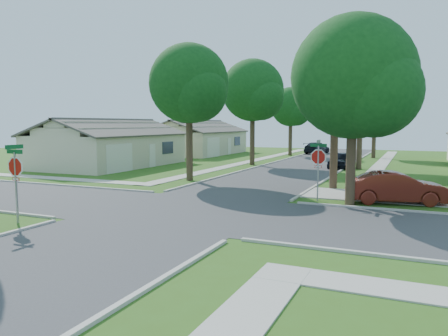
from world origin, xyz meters
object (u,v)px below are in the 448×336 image
car_driveway (397,188)px  car_curb_west (317,148)px  stop_sign_sw (15,170)px  tree_e_mid (362,93)px  car_curb_east (341,160)px  tree_w_near (190,87)px  tree_w_mid (253,93)px  tree_w_far (291,109)px  tree_ne_corner (355,83)px  tree_e_far (376,103)px  house_nw_near (110,149)px  stop_sign_ne (318,160)px  tree_e_near (336,90)px  house_nw_far (198,142)px

car_driveway → car_curb_west: car_driveway is taller
stop_sign_sw → tree_e_mid: tree_e_mid is taller
car_curb_east → car_curb_west: size_ratio=0.82×
tree_w_near → car_curb_west: tree_w_near is taller
tree_w_mid → tree_w_far: 13.04m
tree_w_mid → tree_w_far: (-0.01, 13.00, -0.98)m
tree_e_mid → tree_ne_corner: tree_e_mid is taller
tree_w_near → tree_w_far: size_ratio=1.12×
tree_e_mid → tree_w_mid: size_ratio=0.96×
tree_e_far → house_nw_near: tree_e_far is taller
tree_e_far → tree_w_mid: size_ratio=0.91×
stop_sign_ne → car_driveway: size_ratio=0.65×
tree_ne_corner → stop_sign_sw: bearing=-141.2°
tree_e_mid → tree_w_near: bearing=-128.1°
car_curb_west → stop_sign_sw: bearing=94.7°
stop_sign_ne → house_nw_near: size_ratio=0.22×
tree_e_near → house_nw_far: size_ratio=0.61×
car_driveway → car_curb_east: (-5.05, 15.81, -0.06)m
tree_w_near → tree_e_near: bearing=-0.0°
stop_sign_ne → tree_w_far: (-9.35, 29.31, 3.48)m
stop_sign_ne → tree_e_near: (0.05, 4.31, 3.61)m
tree_w_far → house_nw_far: bearing=-170.0°
stop_sign_sw → stop_sign_ne: 13.29m
tree_w_mid → tree_e_far: bearing=54.1°
tree_w_far → car_driveway: bearing=-65.7°
stop_sign_sw → house_nw_far: bearing=107.1°
stop_sign_ne → tree_ne_corner: (1.66, -0.49, 3.56)m
stop_sign_ne → tree_w_mid: tree_w_mid is taller
tree_w_mid → house_nw_near: bearing=-152.1°
tree_e_far → stop_sign_sw: bearing=-103.7°
tree_w_mid → tree_w_near: bearing=-90.0°
tree_e_near → tree_ne_corner: 5.06m
stop_sign_sw → house_nw_near: 22.71m
house_nw_near → house_nw_far: bearing=90.0°
tree_e_far → tree_w_near: 26.71m
house_nw_near → tree_w_near: bearing=-27.8°
tree_e_mid → tree_e_far: bearing=90.0°
car_curb_east → tree_e_far: bearing=86.8°
tree_w_near → stop_sign_sw: bearing=-90.2°
tree_w_mid → car_curb_west: bearing=83.0°
stop_sign_ne → tree_w_far: size_ratio=0.37×
house_nw_near → car_curb_east: (19.19, 6.32, -0.83)m
tree_w_mid → tree_e_mid: bearing=-0.0°
tree_w_far → house_nw_far: size_ratio=0.59×
stop_sign_sw → tree_w_near: 14.30m
tree_e_near → tree_e_mid: tree_e_mid is taller
stop_sign_ne → house_nw_far: (-20.69, 27.30, -0.51)m
stop_sign_sw → tree_e_mid: size_ratio=0.32×
stop_sign_ne → tree_e_near: bearing=89.3°
tree_e_mid → tree_ne_corner: (1.60, -16.80, -0.66)m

